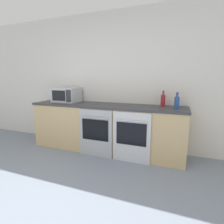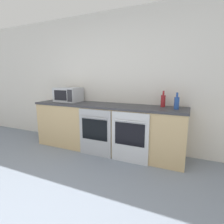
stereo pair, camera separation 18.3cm
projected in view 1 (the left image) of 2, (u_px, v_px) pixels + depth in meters
name	position (u px, v px, depth m)	size (l,w,h in m)	color
wall_back	(112.00, 82.00, 3.45)	(10.00, 0.06, 2.60)	silver
counter_back	(105.00, 128.00, 3.31)	(2.88, 0.62, 0.89)	tan
oven_left	(95.00, 133.00, 3.04)	(0.62, 0.06, 0.84)	#A8AAAF
oven_right	(131.00, 137.00, 2.81)	(0.62, 0.06, 0.84)	silver
microwave	(67.00, 95.00, 3.56)	(0.50, 0.40, 0.29)	#B7BABF
bottle_amber	(176.00, 102.00, 2.86)	(0.07, 0.07, 0.24)	#8C5114
bottle_red	(163.00, 100.00, 2.98)	(0.08, 0.08, 0.27)	maroon
bottle_blue	(177.00, 102.00, 2.76)	(0.08, 0.08, 0.26)	#234793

